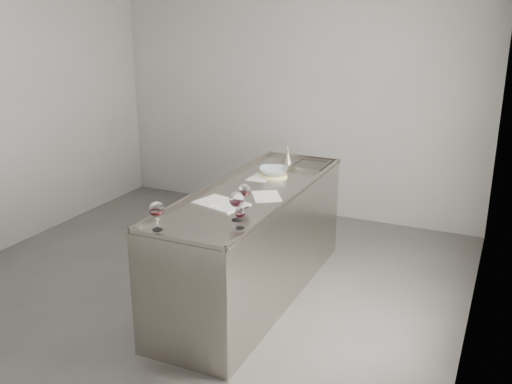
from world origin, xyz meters
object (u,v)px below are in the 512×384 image
at_px(wine_glass_left, 157,210).
at_px(wine_glass_small, 240,213).
at_px(wine_glass_middle, 245,191).
at_px(ceramic_bowl, 273,171).
at_px(wine_funnel, 288,158).
at_px(notebook, 221,203).
at_px(wine_glass_right, 237,200).
at_px(counter, 253,243).

xyz_separation_m(wine_glass_left, wine_glass_small, (0.49, 0.26, -0.04)).
xyz_separation_m(wine_glass_middle, ceramic_bowl, (-0.13, 0.85, -0.08)).
relative_size(wine_glass_small, wine_funnel, 0.82).
relative_size(wine_glass_left, notebook, 0.46).
xyz_separation_m(wine_glass_right, wine_funnel, (-0.25, 1.61, -0.09)).
distance_m(notebook, ceramic_bowl, 0.87).
bearing_deg(wine_glass_small, wine_glass_right, 125.07).
relative_size(ceramic_bowl, wine_funnel, 1.36).
relative_size(counter, wine_funnel, 13.30).
bearing_deg(notebook, wine_glass_small, -32.17).
bearing_deg(notebook, wine_glass_right, -29.02).
distance_m(counter, notebook, 0.63).
xyz_separation_m(wine_glass_right, ceramic_bowl, (-0.20, 1.13, -0.10)).
distance_m(wine_glass_right, ceramic_bowl, 1.15).
xyz_separation_m(wine_glass_small, wine_funnel, (-0.34, 1.74, -0.05)).
xyz_separation_m(wine_glass_left, notebook, (0.14, 0.65, -0.14)).
xyz_separation_m(wine_glass_left, wine_glass_middle, (0.33, 0.67, -0.01)).
height_order(wine_glass_left, notebook, wine_glass_left).
distance_m(counter, ceramic_bowl, 0.69).
bearing_deg(ceramic_bowl, wine_glass_middle, -81.29).
bearing_deg(notebook, wine_glass_left, -86.86).
height_order(wine_glass_middle, wine_glass_right, wine_glass_right).
height_order(wine_glass_small, wine_funnel, wine_funnel).
bearing_deg(wine_glass_small, wine_funnel, 101.15).
xyz_separation_m(ceramic_bowl, wine_funnel, (-0.05, 0.48, 0.01)).
height_order(wine_glass_right, ceramic_bowl, wine_glass_right).
bearing_deg(wine_funnel, notebook, -90.50).
height_order(wine_glass_right, wine_glass_small, wine_glass_right).
bearing_deg(notebook, counter, 94.35).
relative_size(wine_glass_left, wine_glass_middle, 1.11).
height_order(counter, notebook, counter).
bearing_deg(wine_glass_middle, wine_funnel, 97.77).
relative_size(counter, wine_glass_right, 11.52).
bearing_deg(wine_glass_middle, notebook, -174.67).
relative_size(wine_glass_right, ceramic_bowl, 0.85).
distance_m(counter, wine_funnel, 1.08).
bearing_deg(wine_funnel, wine_glass_small, -78.85).
distance_m(wine_glass_small, wine_funnel, 1.77).
xyz_separation_m(counter, notebook, (-0.08, -0.41, 0.47)).
bearing_deg(counter, wine_glass_right, -74.58).
bearing_deg(wine_glass_small, notebook, 132.53).
bearing_deg(notebook, wine_funnel, 104.80).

